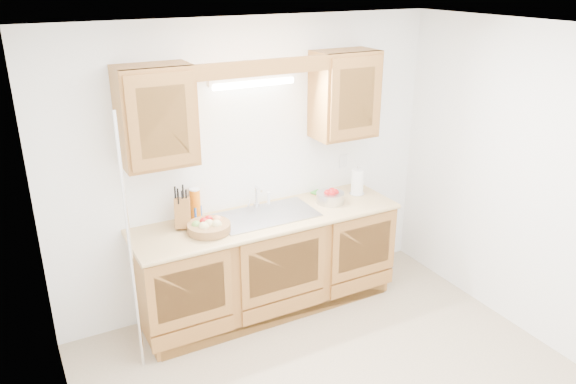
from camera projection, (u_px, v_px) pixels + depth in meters
room at (348, 233)px, 3.62m from camera, size 3.52×3.50×2.50m
base_cabinets at (268, 264)px, 4.90m from camera, size 2.20×0.60×0.86m
countertop at (268, 219)px, 4.72m from camera, size 2.30×0.63×0.04m
upper_cabinet_left at (156, 116)px, 4.14m from camera, size 0.55×0.33×0.75m
upper_cabinet_right at (344, 94)px, 4.86m from camera, size 0.55×0.33×0.75m
valance at (265, 67)px, 4.26m from camera, size 2.20×0.05×0.12m
fluorescent_fixture at (253, 81)px, 4.50m from camera, size 0.76×0.08×0.08m
sink at (267, 223)px, 4.76m from camera, size 0.84×0.46×0.36m
wire_shelf_pole at (130, 249)px, 3.95m from camera, size 0.03×0.03×2.00m
outlet_plate at (343, 161)px, 5.29m from camera, size 0.08×0.01×0.12m
fruit_basket at (209, 226)px, 4.42m from camera, size 0.40×0.40×0.11m
knife_block at (183, 212)px, 4.49m from camera, size 0.18×0.23×0.35m
orange_canister at (195, 203)px, 4.64m from camera, size 0.11×0.11×0.26m
soap_bottle at (196, 209)px, 4.66m from camera, size 0.10×0.10×0.16m
sponge at (317, 193)px, 5.20m from camera, size 0.12×0.09×0.02m
paper_towel at (357, 182)px, 5.14m from camera, size 0.14×0.14×0.29m
apple_bowl at (330, 197)px, 4.98m from camera, size 0.25×0.25×0.13m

